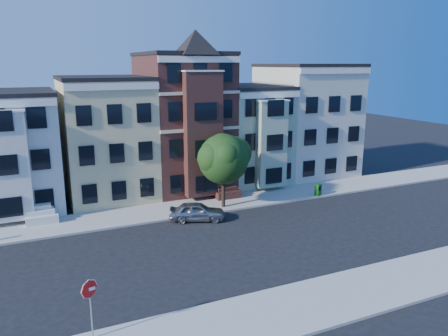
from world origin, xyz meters
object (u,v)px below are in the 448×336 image
parked_car (197,211)px  stop_sign (91,305)px  street_tree (223,162)px  newspaper_box (318,190)px

parked_car → stop_sign: bearing=163.2°
street_tree → stop_sign: 18.18m
newspaper_box → street_tree: bearing=157.9°
street_tree → stop_sign: bearing=-131.9°
newspaper_box → stop_sign: bearing=-166.4°
street_tree → stop_sign: size_ratio=2.42×
street_tree → newspaper_box: 9.30m
street_tree → stop_sign: street_tree is taller
street_tree → parked_car: bearing=-149.4°
street_tree → newspaper_box: (8.74, -0.62, -3.13)m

